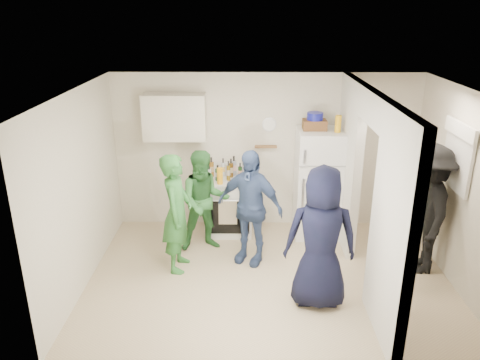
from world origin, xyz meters
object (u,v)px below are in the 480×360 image
person_navy (321,238)px  person_nook (427,209)px  yellow_cup_stack_top (338,124)px  stove (229,206)px  wicker_basket (315,125)px  person_denim (250,207)px  person_green_center (205,201)px  fridge (318,183)px  person_green_left (177,213)px  blue_bowl (315,116)px

person_navy → person_nook: size_ratio=0.98×
yellow_cup_stack_top → stove: bearing=175.4°
wicker_basket → yellow_cup_stack_top: bearing=-25.1°
stove → person_nook: bearing=-22.5°
stove → person_denim: (0.32, -0.91, 0.37)m
person_green_center → person_nook: bearing=-23.0°
person_green_center → person_denim: person_denim is taller
fridge → person_navy: 1.91m
wicker_basket → person_nook: 1.99m
person_navy → person_denim: bearing=-48.3°
person_green_left → person_green_center: person_green_left is taller
person_denim → person_navy: (0.83, -1.01, 0.05)m
blue_bowl → yellow_cup_stack_top: bearing=-25.1°
wicker_basket → person_green_center: (-1.63, -0.58, -1.01)m
fridge → wicker_basket: wicker_basket is taller
blue_bowl → person_nook: 2.05m
person_green_left → person_nook: size_ratio=0.92×
person_navy → person_nook: person_nook is taller
person_navy → blue_bowl: bearing=-91.8°
stove → yellow_cup_stack_top: 2.12m
wicker_basket → person_green_left: 2.45m
stove → fridge: 1.45m
person_green_left → person_navy: bearing=-109.2°
person_green_center → person_nook: size_ratio=0.85×
person_green_left → person_green_center: (0.32, 0.56, -0.06)m
stove → blue_bowl: blue_bowl is taller
person_green_center → person_denim: bearing=-40.8°
fridge → stove: bearing=178.8°
person_green_center → person_nook: (3.02, -0.55, 0.13)m
wicker_basket → yellow_cup_stack_top: (0.32, -0.15, 0.05)m
wicker_basket → blue_bowl: 0.13m
person_nook → fridge: bearing=-119.1°
wicker_basket → person_nook: bearing=-39.2°
wicker_basket → person_denim: bearing=-136.3°
person_navy → person_nook: 1.73m
blue_bowl → person_nook: size_ratio=0.13×
blue_bowl → person_navy: blue_bowl is taller
person_denim → person_nook: (2.36, -0.20, 0.07)m
wicker_basket → person_navy: 2.14m
fridge → person_green_center: fridge is taller
yellow_cup_stack_top → person_navy: size_ratio=0.14×
fridge → yellow_cup_stack_top: bearing=-24.4°
blue_bowl → person_denim: bearing=-136.3°
yellow_cup_stack_top → person_green_left: bearing=-156.4°
person_green_left → person_navy: size_ratio=0.94×
person_nook → stove: bearing=-101.6°
person_denim → person_green_left: bearing=-142.5°
blue_bowl → person_green_left: blue_bowl is taller
person_green_center → person_denim: (0.65, -0.35, 0.06)m
fridge → person_denim: fridge is taller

